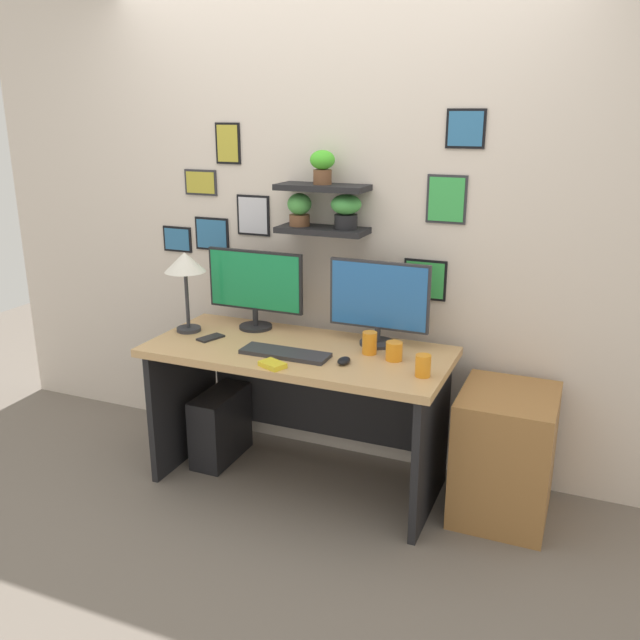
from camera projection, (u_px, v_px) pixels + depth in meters
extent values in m
plane|color=#70665B|center=(299.00, 481.00, 3.58)|extent=(8.00, 8.00, 0.00)
cube|color=beige|center=(331.00, 216.00, 3.57)|extent=(4.40, 0.04, 2.70)
cube|color=black|center=(322.00, 230.00, 3.48)|extent=(0.47, 0.20, 0.03)
cube|color=black|center=(322.00, 187.00, 3.42)|extent=(0.47, 0.20, 0.03)
cylinder|color=black|center=(346.00, 222.00, 3.42)|extent=(0.12, 0.12, 0.07)
ellipsoid|color=green|center=(346.00, 204.00, 3.39)|extent=(0.16, 0.16, 0.10)
cylinder|color=brown|center=(300.00, 220.00, 3.52)|extent=(0.11, 0.11, 0.06)
ellipsoid|color=#4BA347|center=(299.00, 204.00, 3.49)|extent=(0.13, 0.13, 0.11)
cylinder|color=brown|center=(322.00, 177.00, 3.40)|extent=(0.09, 0.09, 0.07)
ellipsoid|color=green|center=(322.00, 160.00, 3.38)|extent=(0.13, 0.13, 0.10)
cube|color=black|center=(425.00, 280.00, 3.44)|extent=(0.22, 0.02, 0.21)
cube|color=green|center=(425.00, 280.00, 3.43)|extent=(0.20, 0.00, 0.18)
cube|color=black|center=(178.00, 239.00, 3.96)|extent=(0.19, 0.02, 0.15)
cube|color=teal|center=(177.00, 239.00, 3.96)|extent=(0.17, 0.00, 0.12)
cube|color=black|center=(212.00, 234.00, 3.86)|extent=(0.22, 0.02, 0.19)
cube|color=teal|center=(212.00, 234.00, 3.85)|extent=(0.19, 0.00, 0.16)
cube|color=black|center=(254.00, 215.00, 3.72)|extent=(0.20, 0.02, 0.22)
cube|color=silver|center=(253.00, 216.00, 3.72)|extent=(0.17, 0.00, 0.20)
cube|color=#2D2D33|center=(447.00, 199.00, 3.29)|extent=(0.20, 0.02, 0.24)
cube|color=green|center=(446.00, 200.00, 3.28)|extent=(0.17, 0.00, 0.21)
cube|color=black|center=(466.00, 129.00, 3.16)|extent=(0.19, 0.02, 0.18)
cube|color=teal|center=(465.00, 129.00, 3.15)|extent=(0.16, 0.00, 0.16)
cube|color=#2D2D33|center=(201.00, 182.00, 3.80)|extent=(0.20, 0.02, 0.14)
cube|color=gold|center=(200.00, 183.00, 3.79)|extent=(0.18, 0.00, 0.12)
cube|color=black|center=(228.00, 143.00, 3.66)|extent=(0.15, 0.02, 0.22)
cube|color=gold|center=(227.00, 143.00, 3.66)|extent=(0.13, 0.00, 0.19)
cube|color=tan|center=(298.00, 352.00, 3.37)|extent=(1.52, 0.68, 0.04)
cube|color=black|center=(184.00, 399.00, 3.74)|extent=(0.04, 0.62, 0.71)
cube|color=black|center=(431.00, 445.00, 3.22)|extent=(0.04, 0.62, 0.71)
cube|color=black|center=(321.00, 392.00, 3.73)|extent=(1.32, 0.02, 0.50)
cylinder|color=black|center=(256.00, 327.00, 3.67)|extent=(0.18, 0.18, 0.02)
cylinder|color=black|center=(255.00, 317.00, 3.66)|extent=(0.03, 0.03, 0.10)
cube|color=black|center=(255.00, 280.00, 3.61)|extent=(0.55, 0.02, 0.33)
cube|color=#198C4C|center=(254.00, 281.00, 3.59)|extent=(0.53, 0.00, 0.30)
cylinder|color=#2D2D33|center=(377.00, 343.00, 3.42)|extent=(0.18, 0.18, 0.02)
cylinder|color=#2D2D33|center=(377.00, 334.00, 3.40)|extent=(0.03, 0.03, 0.08)
cube|color=#2D2D33|center=(379.00, 295.00, 3.35)|extent=(0.52, 0.02, 0.35)
cube|color=#2866B2|center=(378.00, 296.00, 3.34)|extent=(0.49, 0.00, 0.32)
cube|color=#2D2D33|center=(285.00, 353.00, 3.26)|extent=(0.44, 0.14, 0.02)
ellipsoid|color=black|center=(344.00, 361.00, 3.15)|extent=(0.06, 0.09, 0.03)
cylinder|color=#2D2D33|center=(189.00, 329.00, 3.63)|extent=(0.13, 0.13, 0.02)
cylinder|color=#2D2D33|center=(187.00, 300.00, 3.58)|extent=(0.02, 0.02, 0.31)
cone|color=silver|center=(185.00, 262.00, 3.52)|extent=(0.22, 0.22, 0.10)
cube|color=black|center=(211.00, 338.00, 3.50)|extent=(0.11, 0.16, 0.01)
cylinder|color=orange|center=(394.00, 351.00, 3.19)|extent=(0.08, 0.08, 0.09)
cylinder|color=orange|center=(423.00, 366.00, 2.99)|extent=(0.07, 0.07, 0.10)
cube|color=yellow|center=(272.00, 365.00, 3.11)|extent=(0.14, 0.12, 0.02)
cylinder|color=orange|center=(370.00, 343.00, 3.27)|extent=(0.07, 0.07, 0.11)
cube|color=#9E6B38|center=(504.00, 454.00, 3.21)|extent=(0.44, 0.50, 0.63)
cube|color=black|center=(221.00, 426.00, 3.77)|extent=(0.18, 0.40, 0.40)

